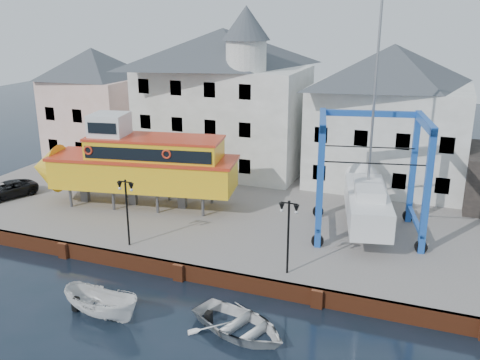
% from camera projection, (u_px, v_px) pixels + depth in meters
% --- Properties ---
extents(ground, '(140.00, 140.00, 0.00)m').
position_uv_depth(ground, '(180.00, 280.00, 30.47)').
color(ground, black).
rests_on(ground, ground).
extents(hardstanding, '(44.00, 22.00, 1.00)m').
position_uv_depth(hardstanding, '(247.00, 208.00, 40.09)').
color(hardstanding, slate).
rests_on(hardstanding, ground).
extents(quay_wall, '(44.00, 0.47, 1.00)m').
position_uv_depth(quay_wall, '(180.00, 271.00, 30.41)').
color(quay_wall, maroon).
rests_on(quay_wall, ground).
extents(building_pink, '(8.00, 7.00, 10.30)m').
position_uv_depth(building_pink, '(95.00, 103.00, 50.74)').
color(building_pink, beige).
rests_on(building_pink, hardstanding).
extents(building_white_main, '(14.00, 8.30, 14.00)m').
position_uv_depth(building_white_main, '(224.00, 98.00, 46.22)').
color(building_white_main, '#B8B9B0').
rests_on(building_white_main, hardstanding).
extents(building_white_right, '(12.00, 8.00, 11.20)m').
position_uv_depth(building_white_right, '(389.00, 117.00, 42.23)').
color(building_white_right, '#B8B9B0').
rests_on(building_white_right, hardstanding).
extents(lamp_post_left, '(1.12, 0.32, 4.20)m').
position_uv_depth(lamp_post_left, '(126.00, 196.00, 31.63)').
color(lamp_post_left, black).
rests_on(lamp_post_left, hardstanding).
extents(lamp_post_right, '(1.12, 0.32, 4.20)m').
position_uv_depth(lamp_post_right, '(289.00, 219.00, 28.20)').
color(lamp_post_right, black).
rests_on(lamp_post_right, hardstanding).
extents(tour_boat, '(15.79, 6.38, 6.70)m').
position_uv_depth(tour_boat, '(131.00, 163.00, 38.39)').
color(tour_boat, '#59595E').
rests_on(tour_boat, hardstanding).
extents(travel_lift, '(7.78, 9.93, 14.54)m').
position_uv_depth(travel_lift, '(367.00, 193.00, 34.40)').
color(travel_lift, '#1B579E').
rests_on(travel_lift, hardstanding).
extents(van, '(3.55, 4.77, 1.21)m').
position_uv_depth(van, '(7.00, 190.00, 40.63)').
color(van, black).
rests_on(van, hardstanding).
extents(motorboat_a, '(4.59, 2.12, 1.71)m').
position_uv_depth(motorboat_a, '(103.00, 317.00, 26.80)').
color(motorboat_a, white).
rests_on(motorboat_a, ground).
extents(motorboat_b, '(6.05, 5.17, 1.06)m').
position_uv_depth(motorboat_b, '(239.00, 332.00, 25.54)').
color(motorboat_b, white).
rests_on(motorboat_b, ground).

